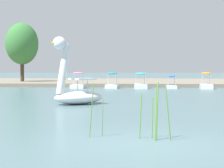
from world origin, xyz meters
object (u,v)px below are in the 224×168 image
pedal_boat_cyan (141,83)px  tree_sapling_by_fence (22,44)px  pedal_boat_orange (206,84)px  pedal_boat_teal (112,83)px  swan_boat (75,89)px  pedal_boat_pink (78,84)px  pedal_boat_blue (171,84)px

pedal_boat_cyan → tree_sapling_by_fence: bearing=147.0°
pedal_boat_orange → pedal_boat_teal: (-8.52, 0.53, 0.03)m
pedal_boat_orange → pedal_boat_cyan: (-5.89, 0.29, 0.05)m
pedal_boat_orange → swan_boat: bearing=-118.2°
pedal_boat_pink → tree_sapling_by_fence: 12.89m
pedal_boat_orange → pedal_boat_teal: size_ratio=0.97×
pedal_boat_cyan → pedal_boat_pink: bearing=-178.1°
swan_boat → pedal_boat_cyan: swan_boat is taller
pedal_boat_blue → pedal_boat_pink: bearing=-177.0°
pedal_boat_teal → pedal_boat_pink: bearing=-172.0°
pedal_boat_orange → pedal_boat_pink: (-11.62, 0.09, -0.02)m
pedal_boat_orange → pedal_boat_teal: bearing=176.4°
tree_sapling_by_fence → pedal_boat_pink: bearing=-48.7°
swan_boat → pedal_boat_teal: bearing=88.2°
pedal_boat_cyan → tree_sapling_by_fence: 16.93m
swan_boat → pedal_boat_orange: 19.24m
swan_boat → pedal_boat_orange: size_ratio=1.64×
tree_sapling_by_fence → swan_boat: bearing=-68.0°
pedal_boat_blue → pedal_boat_cyan: pedal_boat_cyan is taller
pedal_boat_teal → tree_sapling_by_fence: bearing=142.0°
swan_boat → tree_sapling_by_fence: (-10.56, 26.17, 3.94)m
pedal_boat_blue → pedal_boat_pink: pedal_boat_pink is taller
swan_boat → pedal_boat_cyan: (3.19, 17.24, -0.32)m
pedal_boat_orange → pedal_boat_blue: (-3.07, 0.54, 0.00)m
pedal_boat_teal → pedal_boat_orange: bearing=-3.6°
pedal_boat_blue → pedal_boat_cyan: (-2.82, -0.25, 0.05)m
pedal_boat_cyan → pedal_boat_teal: 2.65m
pedal_boat_cyan → pedal_boat_teal: pedal_boat_teal is taller
pedal_boat_orange → tree_sapling_by_fence: tree_sapling_by_fence is taller
pedal_boat_orange → pedal_boat_blue: size_ratio=1.17×
pedal_boat_blue → pedal_boat_teal: (-5.46, -0.01, 0.03)m
pedal_boat_pink → tree_sapling_by_fence: bearing=131.3°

